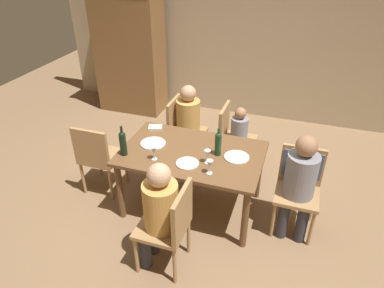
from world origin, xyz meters
TOP-DOWN VIEW (x-y plane):
  - ground_plane at (0.00, 0.00)m, footprint 10.00×10.00m
  - rear_room_partition at (0.00, 2.68)m, footprint 6.40×0.12m
  - armoire_cabinet at (-1.86, 2.23)m, footprint 1.18×0.62m
  - dining_table at (0.00, 0.00)m, footprint 1.52×0.97m
  - chair_far_left at (-0.43, 0.86)m, footprint 0.44×0.44m
  - chair_right_end at (1.14, 0.12)m, footprint 0.44×0.46m
  - chair_near at (0.09, -0.86)m, footprint 0.44×0.44m
  - chair_far_right at (0.25, 0.86)m, footprint 0.44×0.44m
  - chair_left_end at (-1.14, -0.09)m, footprint 0.44×0.44m
  - person_woman_host at (-0.32, 0.86)m, footprint 0.35×0.31m
  - person_man_bearded at (1.14, -0.03)m, footprint 0.31×0.36m
  - person_man_guest at (-0.03, -0.86)m, footprint 0.36×0.32m
  - person_child_small at (0.37, 0.86)m, footprint 0.25×0.22m
  - wine_bottle_tall_green at (-0.67, -0.27)m, footprint 0.07×0.07m
  - wine_bottle_dark_red at (0.27, 0.04)m, footprint 0.07×0.07m
  - wine_glass_near_left at (-0.33, -0.26)m, footprint 0.07×0.07m
  - wine_glass_centre at (0.28, -0.31)m, footprint 0.07×0.07m
  - wine_glass_near_right at (0.21, -0.14)m, footprint 0.07×0.07m
  - dinner_plate_host at (-0.46, 0.02)m, footprint 0.28×0.28m
  - dinner_plate_guest_left at (0.48, 0.04)m, footprint 0.26×0.26m
  - dinner_plate_guest_right at (0.03, -0.23)m, footprint 0.23×0.23m
  - folded_napkin at (-0.58, 0.35)m, footprint 0.19×0.16m

SIDE VIEW (x-z plane):
  - ground_plane at x=0.00m, z-range 0.00..0.00m
  - chair_far_left at x=-0.43m, z-range 0.07..0.99m
  - chair_near at x=0.09m, z-range 0.07..0.99m
  - chair_far_right at x=0.25m, z-range 0.07..0.99m
  - chair_left_end at x=-1.14m, z-range 0.07..0.99m
  - person_child_small at x=0.37m, z-range 0.09..1.03m
  - chair_right_end at x=1.14m, z-range 0.13..1.05m
  - person_woman_host at x=-0.32m, z-range 0.09..1.23m
  - dining_table at x=0.00m, z-range 0.28..1.04m
  - person_man_bearded at x=1.14m, z-range 0.09..1.24m
  - person_man_guest at x=-0.03m, z-range 0.09..1.24m
  - dinner_plate_host at x=-0.46m, z-range 0.75..0.77m
  - dinner_plate_guest_left at x=0.48m, z-range 0.75..0.77m
  - dinner_plate_guest_right at x=0.03m, z-range 0.75..0.77m
  - folded_napkin at x=-0.58m, z-range 0.75..0.78m
  - wine_glass_near_left at x=-0.33m, z-range 0.78..0.93m
  - wine_glass_centre at x=0.28m, z-range 0.78..0.93m
  - wine_glass_near_right at x=0.21m, z-range 0.78..0.93m
  - wine_bottle_dark_red at x=0.27m, z-range 0.74..1.05m
  - wine_bottle_tall_green at x=-0.67m, z-range 0.73..1.07m
  - armoire_cabinet at x=-1.86m, z-range 0.01..2.19m
  - rear_room_partition at x=0.00m, z-range 0.00..2.70m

